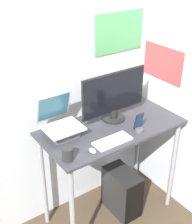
# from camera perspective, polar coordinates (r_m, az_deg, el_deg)

# --- Properties ---
(wall_back) EXTENTS (6.00, 0.06, 2.60)m
(wall_back) POSITION_cam_1_polar(r_m,az_deg,el_deg) (2.65, -1.88, 7.19)
(wall_back) COLOR silver
(wall_back) RESTS_ON ground_plane
(desk) EXTENTS (1.16, 0.58, 0.96)m
(desk) POSITION_cam_1_polar(r_m,az_deg,el_deg) (2.60, 2.80, -5.45)
(desk) COLOR #333338
(desk) RESTS_ON ground_plane
(laptop) EXTENTS (0.28, 0.30, 0.31)m
(laptop) POSITION_cam_1_polar(r_m,az_deg,el_deg) (2.38, -6.32, -2.63)
(laptop) COLOR #4C4C51
(laptop) RESTS_ON desk
(monitor) EXTENTS (0.61, 0.19, 0.42)m
(monitor) POSITION_cam_1_polar(r_m,az_deg,el_deg) (2.53, 3.32, 2.72)
(monitor) COLOR black
(monitor) RESTS_ON desk
(keyboard) EXTENTS (0.30, 0.13, 0.02)m
(keyboard) POSITION_cam_1_polar(r_m,az_deg,el_deg) (2.33, 3.03, -5.29)
(keyboard) COLOR silver
(keyboard) RESTS_ON desk
(mouse) EXTENTS (0.04, 0.06, 0.03)m
(mouse) POSITION_cam_1_polar(r_m,az_deg,el_deg) (2.21, -0.64, -7.11)
(mouse) COLOR white
(mouse) RESTS_ON desk
(cell_phone) EXTENTS (0.07, 0.07, 0.16)m
(cell_phone) POSITION_cam_1_polar(r_m,az_deg,el_deg) (2.45, 7.87, -2.55)
(cell_phone) COLOR #4C4C51
(cell_phone) RESTS_ON desk
(computer_tower) EXTENTS (0.21, 0.37, 0.44)m
(computer_tower) POSITION_cam_1_polar(r_m,az_deg,el_deg) (3.01, 4.74, -14.30)
(computer_tower) COLOR black
(computer_tower) RESTS_ON ground_plane
(mug) EXTENTS (0.08, 0.08, 0.10)m
(mug) POSITION_cam_1_polar(r_m,az_deg,el_deg) (2.13, -5.20, -7.68)
(mug) COLOR #262628
(mug) RESTS_ON desk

